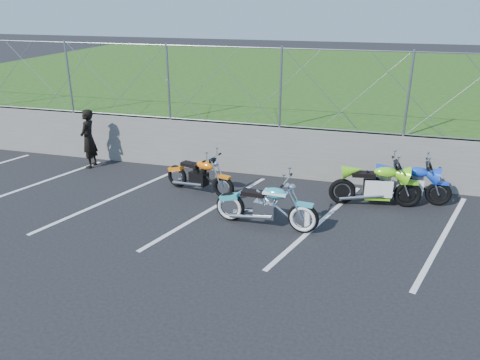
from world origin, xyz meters
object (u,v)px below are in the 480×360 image
(sportbike_green, at_px, (377,187))
(cruiser_turquoise, at_px, (267,207))
(sportbike_blue, at_px, (409,185))
(naked_orange, at_px, (200,177))
(person_standing, at_px, (88,139))

(sportbike_green, bearing_deg, cruiser_turquoise, -149.95)
(cruiser_turquoise, xyz_separation_m, sportbike_blue, (2.83, 2.09, -0.01))
(naked_orange, relative_size, person_standing, 1.18)
(sportbike_green, xyz_separation_m, sportbike_blue, (0.71, 0.40, -0.03))
(naked_orange, xyz_separation_m, person_standing, (-3.58, 0.95, 0.39))
(naked_orange, bearing_deg, cruiser_turquoise, -17.89)
(cruiser_turquoise, distance_m, sportbike_blue, 3.51)
(sportbike_blue, xyz_separation_m, person_standing, (-8.32, 0.17, 0.38))
(cruiser_turquoise, xyz_separation_m, sportbike_green, (2.12, 1.69, 0.02))
(naked_orange, distance_m, sportbike_blue, 4.81)
(cruiser_turquoise, relative_size, sportbike_blue, 1.15)
(naked_orange, distance_m, person_standing, 3.72)
(naked_orange, distance_m, sportbike_green, 4.05)
(cruiser_turquoise, xyz_separation_m, naked_orange, (-1.92, 1.30, -0.02))
(sportbike_green, relative_size, sportbike_blue, 1.07)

